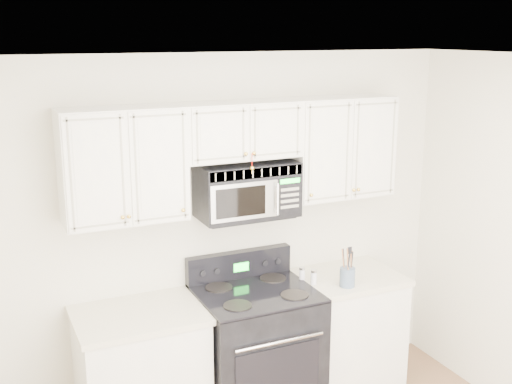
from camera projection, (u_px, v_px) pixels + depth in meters
room at (363, 325)px, 3.23m from camera, size 3.51×3.51×2.61m
base_cabinet_left at (142, 379)px, 4.39m from camera, size 0.86×0.65×0.92m
base_cabinet_right at (341, 334)px, 5.04m from camera, size 0.86×0.65×0.92m
range at (256, 349)px, 4.69m from camera, size 0.83×0.75×1.14m
upper_cabinets at (239, 150)px, 4.48m from camera, size 2.44×0.37×0.75m
microwave at (247, 190)px, 4.55m from camera, size 0.71×0.40×0.39m
utensil_crock at (347, 276)px, 4.69m from camera, size 0.11×0.11×0.30m
shaker_salt at (314, 277)px, 4.73m from camera, size 0.05×0.05×0.11m
shaker_pepper at (302, 274)px, 4.80m from camera, size 0.05×0.05×0.11m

